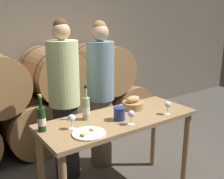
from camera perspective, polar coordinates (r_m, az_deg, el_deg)
stone_wall_back at (r=4.30m, az=-16.18°, el=11.89°), size 10.00×0.12×3.20m
barrel_stack at (r=3.93m, az=-12.39°, el=-2.14°), size 3.19×0.90×1.42m
tasting_table at (r=2.60m, az=1.59°, el=-8.88°), size 1.56×0.62×0.89m
person_left at (r=2.94m, az=-10.26°, el=-2.55°), size 0.34×0.34×1.81m
person_right at (r=3.15m, az=-2.46°, el=-1.13°), size 0.32×0.32×1.79m
wine_bottle_red at (r=2.28m, az=-15.09°, el=-6.21°), size 0.07×0.07×0.32m
wine_bottle_white at (r=2.46m, az=-5.66°, el=-4.05°), size 0.07×0.07×0.33m
blue_crock at (r=2.45m, az=1.61°, el=-5.15°), size 0.12×0.12×0.12m
bread_basket at (r=2.77m, az=4.57°, el=-3.11°), size 0.22×0.22×0.14m
cheese_plate at (r=2.19m, az=-5.05°, el=-9.47°), size 0.28×0.28×0.04m
wine_glass_far_left at (r=2.27m, az=-8.78°, el=-6.30°), size 0.07×0.07×0.13m
wine_glass_left at (r=2.35m, az=4.21°, el=-5.45°), size 0.07×0.07×0.13m
wine_glass_center at (r=2.64m, az=12.03°, el=-3.35°), size 0.07×0.07×0.13m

